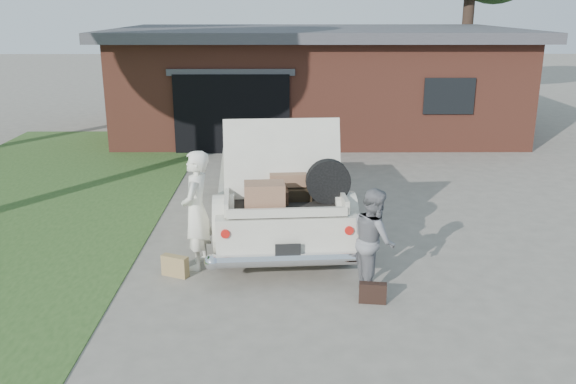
{
  "coord_description": "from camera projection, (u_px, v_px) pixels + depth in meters",
  "views": [
    {
      "loc": [
        -0.07,
        -8.8,
        3.98
      ],
      "look_at": [
        0.0,
        0.6,
        1.1
      ],
      "focal_mm": 38.0,
      "sensor_mm": 36.0,
      "label": 1
    }
  ],
  "objects": [
    {
      "name": "sedan",
      "position": [
        277.0,
        182.0,
        11.36
      ],
      "size": [
        2.55,
        5.76,
        2.29
      ],
      "rotation": [
        0.0,
        0.0,
        0.07
      ],
      "color": "beige",
      "rests_on": "ground"
    },
    {
      "name": "suitcase_right",
      "position": [
        373.0,
        293.0,
        8.49
      ],
      "size": [
        0.4,
        0.17,
        0.3
      ],
      "primitive_type": "cube",
      "rotation": [
        0.0,
        0.0,
        -0.13
      ],
      "color": "black",
      "rests_on": "ground"
    },
    {
      "name": "woman_right",
      "position": [
        374.0,
        240.0,
        8.74
      ],
      "size": [
        0.71,
        0.84,
        1.53
      ],
      "primitive_type": "imported",
      "rotation": [
        0.0,
        0.0,
        1.76
      ],
      "color": "slate",
      "rests_on": "ground"
    },
    {
      "name": "grass_strip",
      "position": [
        18.0,
        209.0,
        12.41
      ],
      "size": [
        6.0,
        16.0,
        0.02
      ],
      "primitive_type": "cube",
      "color": "#2D4C1E",
      "rests_on": "ground"
    },
    {
      "name": "woman_left",
      "position": [
        196.0,
        210.0,
        9.44
      ],
      "size": [
        0.54,
        0.74,
        1.89
      ],
      "primitive_type": "imported",
      "rotation": [
        0.0,
        0.0,
        -1.71
      ],
      "color": "white",
      "rests_on": "ground"
    },
    {
      "name": "suitcase_left",
      "position": [
        175.0,
        266.0,
        9.33
      ],
      "size": [
        0.44,
        0.3,
        0.33
      ],
      "primitive_type": "cube",
      "rotation": [
        0.0,
        0.0,
        -0.42
      ],
      "color": "#A18552",
      "rests_on": "ground"
    },
    {
      "name": "house",
      "position": [
        315.0,
        79.0,
        20.07
      ],
      "size": [
        12.8,
        7.8,
        3.3
      ],
      "color": "brown",
      "rests_on": "ground"
    },
    {
      "name": "ground",
      "position": [
        288.0,
        270.0,
        9.58
      ],
      "size": [
        90.0,
        90.0,
        0.0
      ],
      "primitive_type": "plane",
      "color": "gray",
      "rests_on": "ground"
    }
  ]
}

